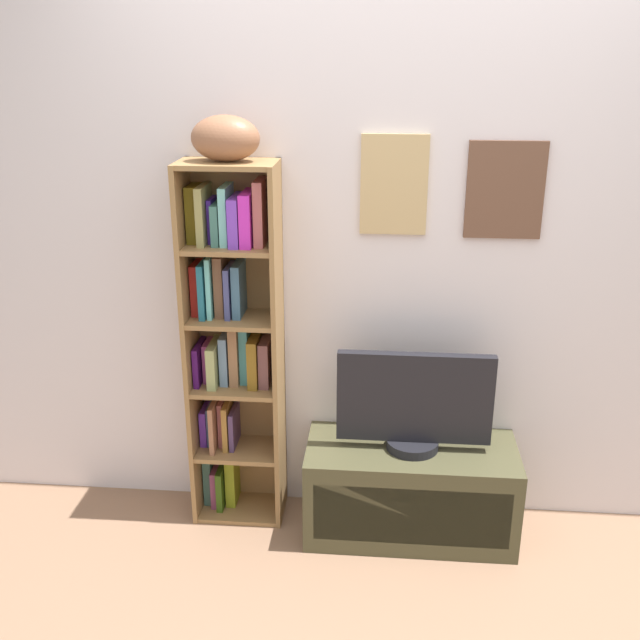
{
  "coord_description": "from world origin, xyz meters",
  "views": [
    {
      "loc": [
        -0.04,
        -1.86,
        2.02
      ],
      "look_at": [
        -0.28,
        0.85,
        1.0
      ],
      "focal_mm": 41.49,
      "sensor_mm": 36.0,
      "label": 1
    }
  ],
  "objects_px": {
    "football": "(225,138)",
    "television": "(414,404)",
    "bookshelf": "(231,339)",
    "tv_stand": "(410,490)"
  },
  "relations": [
    {
      "from": "bookshelf",
      "to": "tv_stand",
      "type": "relative_size",
      "value": 1.78
    },
    {
      "from": "bookshelf",
      "to": "tv_stand",
      "type": "height_order",
      "value": "bookshelf"
    },
    {
      "from": "football",
      "to": "television",
      "type": "height_order",
      "value": "football"
    },
    {
      "from": "bookshelf",
      "to": "football",
      "type": "bearing_deg",
      "value": -55.98
    },
    {
      "from": "television",
      "to": "tv_stand",
      "type": "bearing_deg",
      "value": -90.0
    },
    {
      "from": "football",
      "to": "television",
      "type": "xyz_separation_m",
      "value": [
        0.76,
        -0.08,
        -1.06
      ]
    },
    {
      "from": "football",
      "to": "television",
      "type": "bearing_deg",
      "value": -5.95
    },
    {
      "from": "football",
      "to": "tv_stand",
      "type": "relative_size",
      "value": 0.3
    },
    {
      "from": "football",
      "to": "television",
      "type": "relative_size",
      "value": 0.42
    },
    {
      "from": "bookshelf",
      "to": "tv_stand",
      "type": "bearing_deg",
      "value": -7.94
    }
  ]
}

